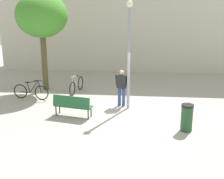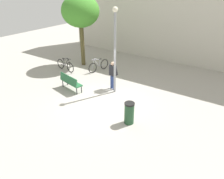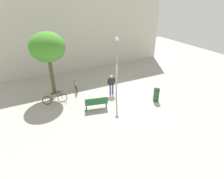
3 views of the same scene
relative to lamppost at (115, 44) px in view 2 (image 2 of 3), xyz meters
The scene contains 9 objects.
ground_plane 3.03m from the lamppost, 79.68° to the right, with size 36.00×36.00×0.00m, color #A8A399.
building_facade 7.82m from the lamppost, 88.32° to the left, with size 17.66×2.00×8.06m, color beige.
lamppost is the anchor object (origin of this frame).
person_by_lamppost 1.83m from the lamppost, 139.96° to the left, with size 0.63×0.38×1.67m.
park_bench 3.38m from the lamppost, 150.85° to the right, with size 1.66×0.81×0.92m.
plaza_tree 5.19m from the lamppost, 151.09° to the left, with size 2.60×2.60×4.96m.
bicycle_black 5.32m from the lamppost, 169.90° to the left, with size 1.80×0.30×0.97m.
bicycle_silver 4.16m from the lamppost, 142.81° to the left, with size 0.39×1.79×0.97m.
trash_bin 3.87m from the lamppost, 44.74° to the right, with size 0.45×0.45×1.02m.
Camera 2 is at (6.11, -8.36, 5.83)m, focal length 36.08 mm.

